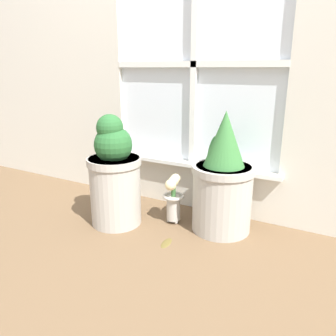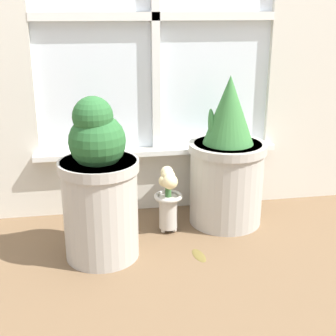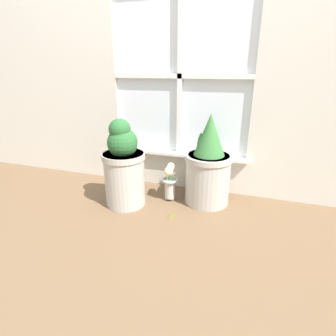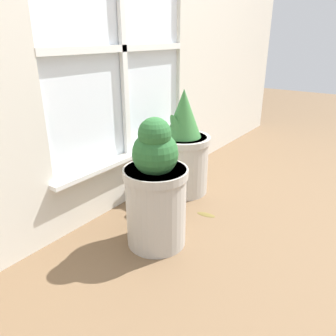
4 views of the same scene
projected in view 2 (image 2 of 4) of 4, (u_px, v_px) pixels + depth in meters
ground_plane at (179, 266)px, 1.77m from camera, size 10.00×10.00×0.00m
potted_plant_left at (99, 187)px, 1.76m from camera, size 0.30×0.30×0.63m
potted_plant_right at (227, 162)px, 2.05m from camera, size 0.34×0.34×0.66m
flower_vase at (168, 197)px, 1.99m from camera, size 0.12×0.13×0.29m
fallen_leaf at (199, 255)px, 1.85m from camera, size 0.06×0.11×0.01m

